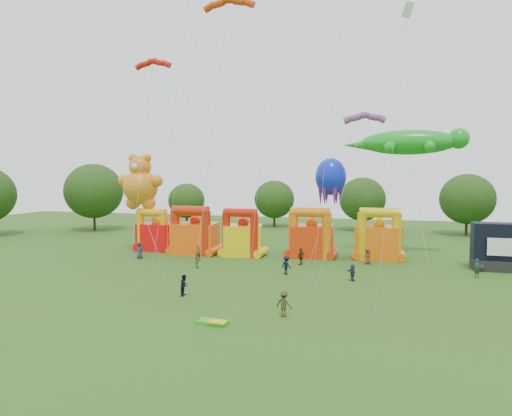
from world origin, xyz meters
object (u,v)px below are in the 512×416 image
(bouncy_castle_0, at_px, (156,234))
(bouncy_castle_2, at_px, (243,238))
(teddy_bear_kite, at_px, (146,210))
(spectator_4, at_px, (301,257))
(octopus_kite, at_px, (325,206))
(spectator_0, at_px, (140,250))
(gecko_kite, at_px, (414,178))
(stage_trailer, at_px, (512,248))

(bouncy_castle_0, bearing_deg, bouncy_castle_2, -3.70)
(teddy_bear_kite, bearing_deg, spectator_4, -7.57)
(octopus_kite, relative_size, spectator_0, 6.24)
(bouncy_castle_0, bearing_deg, spectator_4, -12.72)
(bouncy_castle_2, distance_m, octopus_kite, 10.81)
(bouncy_castle_2, bearing_deg, spectator_0, -155.85)
(teddy_bear_kite, distance_m, spectator_4, 21.31)
(bouncy_castle_2, distance_m, spectator_0, 12.47)
(spectator_0, distance_m, spectator_4, 19.29)
(gecko_kite, xyz_separation_m, spectator_4, (-12.07, -7.59, -8.60))
(bouncy_castle_0, xyz_separation_m, teddy_bear_kite, (-0.43, -1.82, 3.37))
(bouncy_castle_2, distance_m, gecko_kite, 21.62)
(bouncy_castle_0, relative_size, spectator_4, 2.98)
(gecko_kite, bearing_deg, bouncy_castle_0, -174.64)
(spectator_4, bearing_deg, teddy_bear_kite, -70.67)
(stage_trailer, xyz_separation_m, gecko_kite, (-9.53, 4.56, 7.15))
(bouncy_castle_0, xyz_separation_m, octopus_kite, (22.00, 1.87, 4.03))
(gecko_kite, height_order, octopus_kite, gecko_kite)
(stage_trailer, relative_size, teddy_bear_kite, 0.60)
(stage_trailer, bearing_deg, bouncy_castle_2, 178.57)
(gecko_kite, bearing_deg, bouncy_castle_2, -169.17)
(stage_trailer, distance_m, spectator_4, 21.86)
(bouncy_castle_2, height_order, spectator_4, bouncy_castle_2)
(bouncy_castle_2, bearing_deg, gecko_kite, 10.83)
(spectator_0, bearing_deg, bouncy_castle_0, 84.63)
(bouncy_castle_0, distance_m, teddy_bear_kite, 3.86)
(bouncy_castle_0, height_order, stage_trailer, bouncy_castle_0)
(stage_trailer, xyz_separation_m, spectator_4, (-21.60, -3.03, -1.45))
(stage_trailer, distance_m, gecko_kite, 12.76)
(bouncy_castle_2, xyz_separation_m, octopus_kite, (9.72, 2.67, 3.91))
(bouncy_castle_2, bearing_deg, spectator_4, -25.42)
(bouncy_castle_0, distance_m, spectator_4, 20.75)
(octopus_kite, xyz_separation_m, spectator_0, (-21.04, -7.74, -5.21))
(bouncy_castle_0, relative_size, stage_trailer, 0.73)
(gecko_kite, distance_m, spectator_0, 33.66)
(stage_trailer, distance_m, teddy_bear_kite, 42.35)
(spectator_4, bearing_deg, gecko_kite, 149.08)
(octopus_kite, relative_size, spectator_4, 6.47)
(bouncy_castle_0, relative_size, octopus_kite, 0.46)
(stage_trailer, bearing_deg, bouncy_castle_0, 177.90)
(teddy_bear_kite, xyz_separation_m, octopus_kite, (22.43, 3.70, 0.66))
(spectator_0, relative_size, spectator_4, 1.04)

